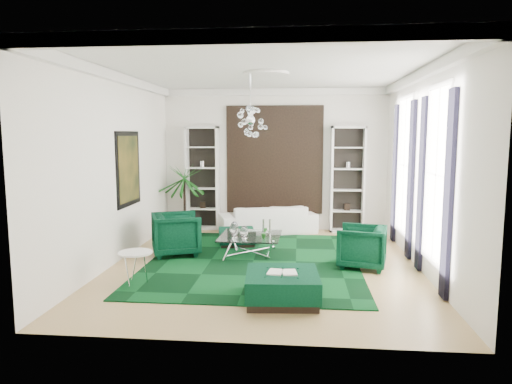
# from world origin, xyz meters

# --- Properties ---
(floor) EXTENTS (6.00, 7.00, 0.02)m
(floor) POSITION_xyz_m (0.00, 0.00, -0.01)
(floor) COLOR tan
(floor) RESTS_ON ground
(ceiling) EXTENTS (6.00, 7.00, 0.02)m
(ceiling) POSITION_xyz_m (0.00, 0.00, 3.81)
(ceiling) COLOR white
(ceiling) RESTS_ON ground
(wall_back) EXTENTS (6.00, 0.02, 3.80)m
(wall_back) POSITION_xyz_m (0.00, 3.51, 1.90)
(wall_back) COLOR white
(wall_back) RESTS_ON ground
(wall_front) EXTENTS (6.00, 0.02, 3.80)m
(wall_front) POSITION_xyz_m (0.00, -3.51, 1.90)
(wall_front) COLOR white
(wall_front) RESTS_ON ground
(wall_left) EXTENTS (0.02, 7.00, 3.80)m
(wall_left) POSITION_xyz_m (-3.01, 0.00, 1.90)
(wall_left) COLOR white
(wall_left) RESTS_ON ground
(wall_right) EXTENTS (0.02, 7.00, 3.80)m
(wall_right) POSITION_xyz_m (3.01, 0.00, 1.90)
(wall_right) COLOR white
(wall_right) RESTS_ON ground
(crown_molding) EXTENTS (6.00, 7.00, 0.18)m
(crown_molding) POSITION_xyz_m (0.00, 0.00, 3.70)
(crown_molding) COLOR white
(crown_molding) RESTS_ON ceiling
(ceiling_medallion) EXTENTS (0.90, 0.90, 0.05)m
(ceiling_medallion) POSITION_xyz_m (0.00, 0.30, 3.77)
(ceiling_medallion) COLOR white
(ceiling_medallion) RESTS_ON ceiling
(tapestry) EXTENTS (2.50, 0.06, 2.80)m
(tapestry) POSITION_xyz_m (0.00, 3.46, 1.90)
(tapestry) COLOR black
(tapestry) RESTS_ON wall_back
(shelving_left) EXTENTS (0.90, 0.38, 2.80)m
(shelving_left) POSITION_xyz_m (-1.95, 3.31, 1.40)
(shelving_left) COLOR white
(shelving_left) RESTS_ON floor
(shelving_right) EXTENTS (0.90, 0.38, 2.80)m
(shelving_right) POSITION_xyz_m (1.95, 3.31, 1.40)
(shelving_right) COLOR white
(shelving_right) RESTS_ON floor
(painting) EXTENTS (0.04, 1.30, 1.60)m
(painting) POSITION_xyz_m (-2.97, 0.60, 1.85)
(painting) COLOR black
(painting) RESTS_ON wall_left
(window_near) EXTENTS (0.03, 1.10, 2.90)m
(window_near) POSITION_xyz_m (2.99, -0.90, 1.90)
(window_near) COLOR white
(window_near) RESTS_ON wall_right
(curtain_near_a) EXTENTS (0.07, 0.30, 3.25)m
(curtain_near_a) POSITION_xyz_m (2.96, -1.68, 1.65)
(curtain_near_a) COLOR black
(curtain_near_a) RESTS_ON floor
(curtain_near_b) EXTENTS (0.07, 0.30, 3.25)m
(curtain_near_b) POSITION_xyz_m (2.96, -0.12, 1.65)
(curtain_near_b) COLOR black
(curtain_near_b) RESTS_ON floor
(window_far) EXTENTS (0.03, 1.10, 2.90)m
(window_far) POSITION_xyz_m (2.99, 1.50, 1.90)
(window_far) COLOR white
(window_far) RESTS_ON wall_right
(curtain_far_a) EXTENTS (0.07, 0.30, 3.25)m
(curtain_far_a) POSITION_xyz_m (2.96, 0.72, 1.65)
(curtain_far_a) COLOR black
(curtain_far_a) RESTS_ON floor
(curtain_far_b) EXTENTS (0.07, 0.30, 3.25)m
(curtain_far_b) POSITION_xyz_m (2.96, 2.28, 1.65)
(curtain_far_b) COLOR black
(curtain_far_b) RESTS_ON floor
(rug) EXTENTS (4.20, 5.00, 0.02)m
(rug) POSITION_xyz_m (-0.24, 0.20, 0.01)
(rug) COLOR black
(rug) RESTS_ON floor
(sofa) EXTENTS (2.68, 1.72, 0.73)m
(sofa) POSITION_xyz_m (-0.14, 2.95, 0.36)
(sofa) COLOR white
(sofa) RESTS_ON floor
(armchair_left) EXTENTS (1.28, 1.26, 0.91)m
(armchair_left) POSITION_xyz_m (-1.95, 0.58, 0.45)
(armchair_left) COLOR black
(armchair_left) RESTS_ON floor
(armchair_right) EXTENTS (1.08, 1.06, 0.82)m
(armchair_right) POSITION_xyz_m (1.90, -0.03, 0.41)
(armchair_right) COLOR black
(armchair_right) RESTS_ON floor
(coffee_table) EXTENTS (1.31, 1.31, 0.44)m
(coffee_table) POSITION_xyz_m (-0.36, 0.66, 0.22)
(coffee_table) COLOR white
(coffee_table) RESTS_ON floor
(ottoman_side) EXTENTS (0.97, 0.97, 0.37)m
(ottoman_side) POSITION_xyz_m (-0.77, 1.55, 0.18)
(ottoman_side) COLOR black
(ottoman_side) RESTS_ON floor
(ottoman_front) EXTENTS (1.19, 1.19, 0.45)m
(ottoman_front) POSITION_xyz_m (0.43, -1.98, 0.22)
(ottoman_front) COLOR black
(ottoman_front) RESTS_ON floor
(book) EXTENTS (0.46, 0.31, 0.03)m
(book) POSITION_xyz_m (0.43, -1.98, 0.46)
(book) COLOR white
(book) RESTS_ON ottoman_front
(side_table) EXTENTS (0.61, 0.61, 0.56)m
(side_table) POSITION_xyz_m (-2.13, -1.43, 0.28)
(side_table) COLOR white
(side_table) RESTS_ON floor
(palm) EXTENTS (1.69, 1.69, 2.30)m
(palm) POSITION_xyz_m (-2.40, 3.06, 1.15)
(palm) COLOR #165517
(palm) RESTS_ON floor
(chandelier) EXTENTS (0.96, 0.96, 0.66)m
(chandelier) POSITION_xyz_m (-0.28, 0.01, 2.85)
(chandelier) COLOR white
(chandelier) RESTS_ON ceiling
(table_plant) EXTENTS (0.15, 0.13, 0.23)m
(table_plant) POSITION_xyz_m (-0.04, 0.39, 0.55)
(table_plant) COLOR #165517
(table_plant) RESTS_ON coffee_table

